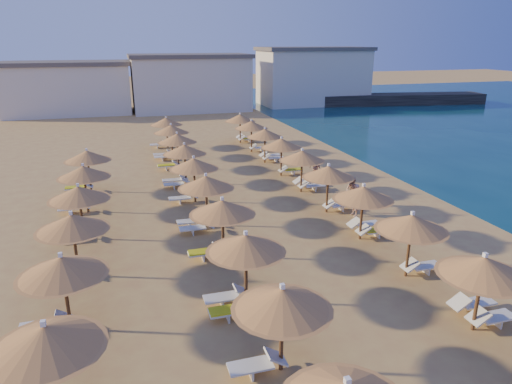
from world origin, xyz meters
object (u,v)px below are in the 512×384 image
object	(u,v)px
parasol_row_east	(328,173)
parasol_row_west	(206,183)
beachgoer_a	(355,200)
beachgoer_c	(315,169)
beachgoer_b	(352,192)
jetty	(383,99)

from	to	relation	value
parasol_row_east	parasol_row_west	bearing A→B (deg)	180.00
beachgoer_a	beachgoer_c	size ratio (longest dim) A/B	1.13
beachgoer_b	beachgoer_c	size ratio (longest dim) A/B	1.10
parasol_row_west	beachgoer_a	xyz separation A→B (m)	(7.81, -0.92, -1.37)
jetty	parasol_row_east	distance (m)	46.93
jetty	beachgoer_b	world-z (taller)	beachgoer_b
parasol_row_west	beachgoer_a	world-z (taller)	parasol_row_west
jetty	parasol_row_east	world-z (taller)	parasol_row_east
parasol_row_east	beachgoer_b	world-z (taller)	parasol_row_east
parasol_row_west	parasol_row_east	bearing A→B (deg)	0.00
beachgoer_a	jetty	bearing A→B (deg)	140.63
parasol_row_east	beachgoer_a	bearing A→B (deg)	-37.65
beachgoer_a	parasol_row_east	bearing A→B (deg)	-133.82
parasol_row_east	beachgoer_a	size ratio (longest dim) A/B	22.87
parasol_row_west	beachgoer_c	xyz separation A→B (m)	(8.45, 5.81, -1.47)
parasol_row_east	beachgoer_a	xyz separation A→B (m)	(1.20, -0.92, -1.37)
beachgoer_b	beachgoer_c	xyz separation A→B (m)	(0.05, 5.29, -0.07)
jetty	parasol_row_west	bearing A→B (deg)	-122.13
parasol_row_west	beachgoer_b	size ratio (longest dim) A/B	23.60
jetty	beachgoer_c	world-z (taller)	beachgoer_c
beachgoer_c	beachgoer_b	bearing A→B (deg)	-30.24
beachgoer_b	parasol_row_west	bearing A→B (deg)	-112.26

